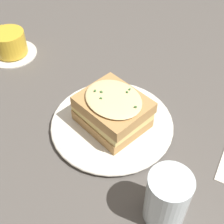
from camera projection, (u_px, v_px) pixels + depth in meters
The scene contains 5 objects.
ground_plane at pixel (113, 133), 0.64m from camera, with size 2.40×2.40×0.00m, color #514C47.
dinner_plate at pixel (112, 124), 0.65m from camera, with size 0.26×0.26×0.01m.
sandwich at pixel (113, 110), 0.62m from camera, with size 0.16×0.15×0.08m.
teacup_with_saucer at pixel (10, 44), 0.81m from camera, with size 0.13×0.13×0.07m.
water_glass at pixel (167, 198), 0.49m from camera, with size 0.07×0.07×0.10m, color silver.
Camera 1 is at (0.17, -0.37, 0.50)m, focal length 50.00 mm.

